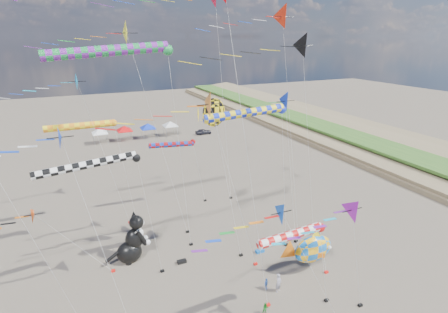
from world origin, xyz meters
name	(u,v)px	position (x,y,z in m)	size (l,w,h in m)	color
delta_kite_0	(335,212)	(4.40, 2.41, 9.62)	(9.14, 1.90, 10.91)	purple
delta_kite_1	(201,106)	(-2.18, 10.86, 16.13)	(12.42, 2.32, 17.58)	orange
delta_kite_3	(36,223)	(-15.20, 15.55, 6.61)	(10.46, 1.62, 7.84)	#FF5314
delta_kite_5	(129,35)	(-5.67, 19.30, 21.27)	(11.90, 2.37, 22.74)	#FEF725
delta_kite_6	(42,148)	(-13.29, 8.78, 14.81)	(8.97, 1.76, 16.08)	blue
delta_kite_7	(80,84)	(-10.06, 24.26, 16.66)	(9.17, 1.89, 17.98)	#0E8CCF
delta_kite_8	(280,48)	(6.36, 13.20, 20.17)	(15.23, 2.47, 21.72)	black
delta_kite_10	(293,221)	(0.26, 1.58, 10.30)	(10.05, 1.71, 11.54)	blue
delta_kite_11	(281,19)	(7.05, 14.45, 22.64)	(10.85, 2.45, 24.14)	red
delta_kite_12	(273,105)	(5.43, 12.52, 15.27)	(10.62, 2.17, 16.67)	#0E30BE
windsock_0	(174,145)	(-0.07, 25.93, 8.52)	(7.24, 0.68, 8.93)	red
windsock_1	(295,235)	(2.37, 4.02, 7.43)	(7.08, 0.73, 7.84)	red
windsock_2	(91,165)	(-10.43, 13.60, 11.62)	(9.47, 0.69, 12.03)	black
windsock_3	(249,113)	(2.92, 12.41, 14.78)	(9.32, 0.79, 15.24)	#132AC3
windsock_4	(114,51)	(-7.43, 16.72, 20.01)	(11.69, 0.95, 20.54)	#18893A
windsock_5	(84,126)	(-10.18, 25.14, 12.11)	(8.66, 0.77, 12.55)	orange
angelfish_kite	(212,114)	(0.37, 14.75, 14.50)	(3.74, 3.02, 15.94)	yellow
cat_inflatable	(131,238)	(-7.56, 16.72, 2.53)	(3.75, 1.87, 5.06)	black
fish_inflatable	(313,249)	(7.61, 7.98, 2.33)	(5.46, 2.56, 4.39)	blue
person_adult	(279,283)	(3.16, 6.77, 0.89)	(0.65, 0.43, 1.78)	#928F9F
child_green	(266,308)	(0.78, 4.97, 0.51)	(0.50, 0.39, 1.03)	#18741F
child_blue	(266,284)	(2.34, 7.47, 0.54)	(0.63, 0.26, 1.08)	#3461BD
kite_bag_1	(182,262)	(-3.29, 14.16, 0.15)	(0.90, 0.44, 0.30)	black
kite_bag_2	(260,251)	(4.63, 12.51, 0.15)	(0.90, 0.44, 0.30)	#1159B3
tent_row	(136,125)	(1.50, 60.00, 3.15)	(19.20, 4.20, 3.80)	white
parked_car	(203,132)	(16.14, 58.00, 0.62)	(1.47, 3.66, 1.25)	#26262D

